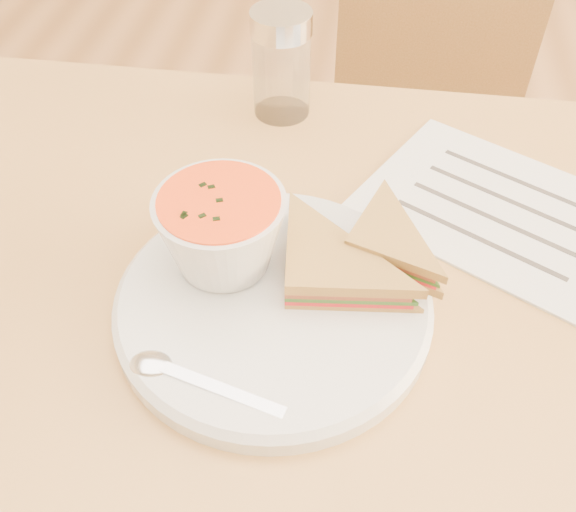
% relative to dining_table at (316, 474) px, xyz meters
% --- Properties ---
extents(dining_table, '(1.00, 0.70, 0.75)m').
position_rel_dining_table_xyz_m(dining_table, '(0.00, 0.00, 0.00)').
color(dining_table, olive).
rests_on(dining_table, floor).
extents(chair_far, '(0.40, 0.40, 0.80)m').
position_rel_dining_table_xyz_m(chair_far, '(0.10, 0.56, 0.02)').
color(chair_far, brown).
rests_on(chair_far, floor).
extents(plate, '(0.33, 0.33, 0.02)m').
position_rel_dining_table_xyz_m(plate, '(-0.05, -0.03, 0.38)').
color(plate, silver).
rests_on(plate, dining_table).
extents(soup_bowl, '(0.14, 0.14, 0.08)m').
position_rel_dining_table_xyz_m(soup_bowl, '(-0.10, 0.00, 0.43)').
color(soup_bowl, silver).
rests_on(soup_bowl, plate).
extents(sandwich_half_a, '(0.13, 0.13, 0.04)m').
position_rel_dining_table_xyz_m(sandwich_half_a, '(-0.03, -0.04, 0.41)').
color(sandwich_half_a, '#BD8F43').
rests_on(sandwich_half_a, plate).
extents(sandwich_half_b, '(0.12, 0.12, 0.03)m').
position_rel_dining_table_xyz_m(sandwich_half_b, '(0.01, 0.01, 0.42)').
color(sandwich_half_b, '#BD8F43').
rests_on(sandwich_half_b, plate).
extents(spoon, '(0.18, 0.08, 0.01)m').
position_rel_dining_table_xyz_m(spoon, '(-0.08, -0.12, 0.40)').
color(spoon, silver).
rests_on(spoon, plate).
extents(paper_menu, '(0.33, 0.30, 0.00)m').
position_rel_dining_table_xyz_m(paper_menu, '(0.16, 0.13, 0.38)').
color(paper_menu, silver).
rests_on(paper_menu, dining_table).
extents(condiment_shaker, '(0.08, 0.08, 0.12)m').
position_rel_dining_table_xyz_m(condiment_shaker, '(-0.08, 0.28, 0.44)').
color(condiment_shaker, silver).
rests_on(condiment_shaker, dining_table).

